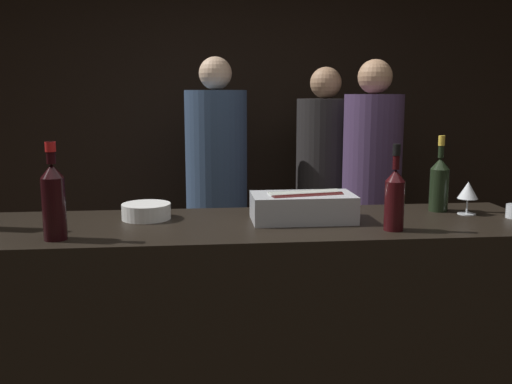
{
  "coord_description": "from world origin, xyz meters",
  "views": [
    {
      "loc": [
        -0.23,
        -1.9,
        1.6
      ],
      "look_at": [
        0.0,
        0.35,
        1.21
      ],
      "focal_mm": 40.0,
      "sensor_mm": 36.0,
      "label": 1
    }
  ],
  "objects": [
    {
      "name": "bar_counter",
      "position": [
        0.0,
        0.32,
        0.54
      ],
      "size": [
        2.3,
        0.63,
        1.09
      ],
      "color": "black",
      "rests_on": "ground_plane"
    },
    {
      "name": "person_blond_tee",
      "position": [
        -0.11,
        1.79,
        1.02
      ],
      "size": [
        0.4,
        0.4,
        1.83
      ],
      "rotation": [
        0.0,
        0.0,
        -2.3
      ],
      "color": "black",
      "rests_on": "ground_plane"
    },
    {
      "name": "ice_bin_with_bottles",
      "position": [
        0.19,
        0.33,
        1.15
      ],
      "size": [
        0.41,
        0.22,
        0.12
      ],
      "color": "#B7BABF",
      "rests_on": "bar_counter"
    },
    {
      "name": "wall_back_chalkboard",
      "position": [
        0.0,
        2.43,
        1.4
      ],
      "size": [
        6.4,
        0.06,
        2.8
      ],
      "color": "black",
      "rests_on": "ground_plane"
    },
    {
      "name": "bowl_white",
      "position": [
        -0.45,
        0.43,
        1.12
      ],
      "size": [
        0.2,
        0.2,
        0.06
      ],
      "color": "white",
      "rests_on": "bar_counter"
    },
    {
      "name": "red_wine_bottle_tall",
      "position": [
        -0.74,
        0.13,
        1.23
      ],
      "size": [
        0.08,
        0.08,
        0.35
      ],
      "color": "black",
      "rests_on": "bar_counter"
    },
    {
      "name": "wine_glass",
      "position": [
        0.91,
        0.39,
        1.19
      ],
      "size": [
        0.09,
        0.09,
        0.14
      ],
      "color": "silver",
      "rests_on": "bar_counter"
    },
    {
      "name": "champagne_bottle",
      "position": [
        0.82,
        0.47,
        1.21
      ],
      "size": [
        0.08,
        0.08,
        0.33
      ],
      "color": "black",
      "rests_on": "bar_counter"
    },
    {
      "name": "red_wine_bottle_black_foil",
      "position": [
        0.5,
        0.14,
        1.22
      ],
      "size": [
        0.07,
        0.07,
        0.33
      ],
      "color": "black",
      "rests_on": "bar_counter"
    },
    {
      "name": "person_in_hoodie",
      "position": [
        0.85,
        1.53,
        1.01
      ],
      "size": [
        0.36,
        0.36,
        1.8
      ],
      "rotation": [
        0.0,
        0.0,
        2.11
      ],
      "color": "black",
      "rests_on": "ground_plane"
    },
    {
      "name": "person_grey_polo",
      "position": [
        0.63,
        1.89,
        0.99
      ],
      "size": [
        0.38,
        0.38,
        1.77
      ],
      "rotation": [
        0.0,
        0.0,
        3.05
      ],
      "color": "black",
      "rests_on": "ground_plane"
    }
  ]
}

